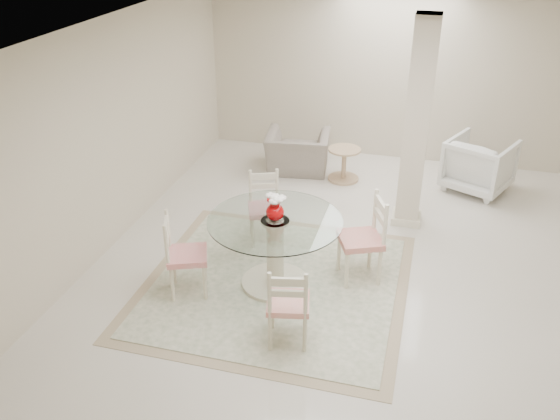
% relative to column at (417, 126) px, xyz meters
% --- Properties ---
extents(ground, '(7.00, 7.00, 0.00)m').
position_rel_column_xyz_m(ground, '(-0.50, -1.30, -1.35)').
color(ground, silver).
rests_on(ground, ground).
extents(room_shell, '(6.02, 7.02, 2.71)m').
position_rel_column_xyz_m(room_shell, '(-0.50, -1.30, 0.51)').
color(room_shell, beige).
rests_on(room_shell, ground).
extents(column, '(0.30, 0.30, 2.70)m').
position_rel_column_xyz_m(column, '(0.00, 0.00, 0.00)').
color(column, beige).
rests_on(column, ground).
extents(area_rug, '(2.90, 2.90, 0.02)m').
position_rel_column_xyz_m(area_rug, '(-1.30, -1.89, -1.34)').
color(area_rug, tan).
rests_on(area_rug, ground).
extents(dining_table, '(1.44, 1.44, 0.83)m').
position_rel_column_xyz_m(dining_table, '(-1.30, -1.89, -0.93)').
color(dining_table, beige).
rests_on(dining_table, ground).
extents(red_vase, '(0.23, 0.21, 0.30)m').
position_rel_column_xyz_m(red_vase, '(-1.30, -1.89, -0.36)').
color(red_vase, '#AE0508').
rests_on(red_vase, dining_table).
extents(dining_chair_east, '(0.60, 0.60, 1.13)m').
position_rel_column_xyz_m(dining_chair_east, '(-0.36, -1.49, -0.76)').
color(dining_chair_east, '#F4E8C9').
rests_on(dining_chair_east, ground).
extents(dining_chair_north, '(0.52, 0.52, 1.01)m').
position_rel_column_xyz_m(dining_chair_north, '(-1.70, -0.96, -0.82)').
color(dining_chair_north, beige).
rests_on(dining_chair_north, ground).
extents(dining_chair_west, '(0.54, 0.54, 1.04)m').
position_rel_column_xyz_m(dining_chair_west, '(-2.24, -2.29, -0.80)').
color(dining_chair_west, '#F2E5C7').
rests_on(dining_chair_west, ground).
extents(dining_chair_south, '(0.48, 0.48, 1.00)m').
position_rel_column_xyz_m(dining_chair_south, '(-0.91, -2.83, -0.82)').
color(dining_chair_south, beige).
rests_on(dining_chair_south, ground).
extents(recliner_taupe, '(1.07, 0.96, 0.63)m').
position_rel_column_xyz_m(recliner_taupe, '(-1.81, 1.23, -1.04)').
color(recliner_taupe, gray).
rests_on(recliner_taupe, ground).
extents(armchair_white, '(1.14, 1.15, 0.79)m').
position_rel_column_xyz_m(armchair_white, '(0.92, 1.26, -0.95)').
color(armchair_white, white).
rests_on(armchair_white, ground).
extents(side_table, '(0.49, 0.49, 0.51)m').
position_rel_column_xyz_m(side_table, '(-1.04, 1.08, -1.11)').
color(side_table, tan).
rests_on(side_table, ground).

